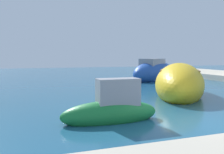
# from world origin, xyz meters

# --- Properties ---
(ground) EXTENTS (80.00, 80.00, 0.00)m
(ground) POSITION_xyz_m (0.00, 0.00, 0.00)
(ground) COLOR #1E5170
(moored_boat_0) EXTENTS (6.36, 5.15, 2.43)m
(moored_boat_0) POSITION_xyz_m (5.29, 13.28, 0.67)
(moored_boat_0) COLOR #1E479E
(moored_boat_0) RESTS_ON ground
(moored_boat_3) EXTENTS (5.62, 6.59, 2.30)m
(moored_boat_3) POSITION_xyz_m (2.29, 5.21, 0.64)
(moored_boat_3) COLOR gold
(moored_boat_3) RESTS_ON ground
(moored_boat_5) EXTENTS (3.31, 1.01, 1.62)m
(moored_boat_5) POSITION_xyz_m (-2.94, 1.41, 0.40)
(moored_boat_5) COLOR #197233
(moored_boat_5) RESTS_ON ground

